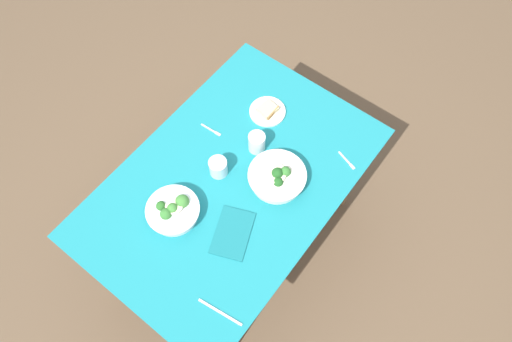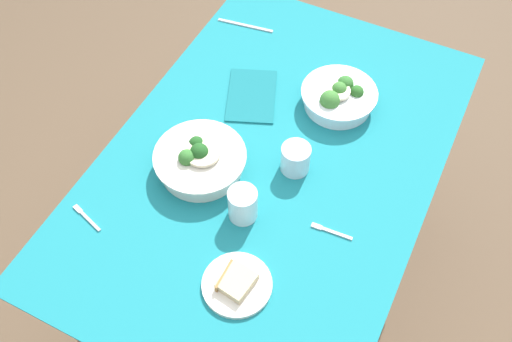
{
  "view_description": "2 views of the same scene",
  "coord_description": "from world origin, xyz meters",
  "px_view_note": "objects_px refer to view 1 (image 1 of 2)",
  "views": [
    {
      "loc": [
        -0.65,
        -0.63,
        2.57
      ],
      "look_at": [
        0.08,
        -0.07,
        0.81
      ],
      "focal_mm": 32.61,
      "sensor_mm": 36.0,
      "label": 1
    },
    {
      "loc": [
        0.89,
        0.39,
        2.05
      ],
      "look_at": [
        0.09,
        -0.01,
        0.81
      ],
      "focal_mm": 40.79,
      "sensor_mm": 36.0,
      "label": 2
    }
  ],
  "objects_px": {
    "broccoli_bowl_near": "(277,177)",
    "fork_by_far_bowl": "(347,161)",
    "bread_side_plate": "(268,111)",
    "table_knife_left": "(220,312)",
    "water_glass_center": "(257,142)",
    "napkin_folded_upper": "(233,233)",
    "fork_by_near_bowl": "(212,130)",
    "water_glass_side": "(218,168)",
    "broccoli_bowl_far": "(173,211)"
  },
  "relations": [
    {
      "from": "fork_by_far_bowl",
      "to": "water_glass_center",
      "type": "bearing_deg",
      "value": -134.78
    },
    {
      "from": "table_knife_left",
      "to": "napkin_folded_upper",
      "type": "relative_size",
      "value": 0.9
    },
    {
      "from": "water_glass_center",
      "to": "fork_by_near_bowl",
      "type": "xyz_separation_m",
      "value": [
        -0.05,
        0.22,
        -0.05
      ]
    },
    {
      "from": "fork_by_far_bowl",
      "to": "fork_by_near_bowl",
      "type": "relative_size",
      "value": 0.97
    },
    {
      "from": "broccoli_bowl_near",
      "to": "bread_side_plate",
      "type": "bearing_deg",
      "value": 43.23
    },
    {
      "from": "fork_by_near_bowl",
      "to": "table_knife_left",
      "type": "height_order",
      "value": "same"
    },
    {
      "from": "broccoli_bowl_near",
      "to": "water_glass_center",
      "type": "distance_m",
      "value": 0.19
    },
    {
      "from": "broccoli_bowl_near",
      "to": "water_glass_side",
      "type": "relative_size",
      "value": 3.02
    },
    {
      "from": "water_glass_side",
      "to": "fork_by_far_bowl",
      "type": "distance_m",
      "value": 0.57
    },
    {
      "from": "broccoli_bowl_far",
      "to": "water_glass_center",
      "type": "distance_m",
      "value": 0.47
    },
    {
      "from": "broccoli_bowl_near",
      "to": "water_glass_side",
      "type": "xyz_separation_m",
      "value": [
        -0.12,
        0.23,
        0.01
      ]
    },
    {
      "from": "bread_side_plate",
      "to": "fork_by_near_bowl",
      "type": "bearing_deg",
      "value": 148.9
    },
    {
      "from": "table_knife_left",
      "to": "napkin_folded_upper",
      "type": "distance_m",
      "value": 0.32
    },
    {
      "from": "broccoli_bowl_far",
      "to": "broccoli_bowl_near",
      "type": "height_order",
      "value": "broccoli_bowl_near"
    },
    {
      "from": "bread_side_plate",
      "to": "table_knife_left",
      "type": "bearing_deg",
      "value": -154.23
    },
    {
      "from": "water_glass_center",
      "to": "table_knife_left",
      "type": "bearing_deg",
      "value": -153.42
    },
    {
      "from": "broccoli_bowl_near",
      "to": "fork_by_far_bowl",
      "type": "height_order",
      "value": "broccoli_bowl_near"
    },
    {
      "from": "bread_side_plate",
      "to": "fork_by_far_bowl",
      "type": "relative_size",
      "value": 1.61
    },
    {
      "from": "broccoli_bowl_near",
      "to": "napkin_folded_upper",
      "type": "relative_size",
      "value": 1.17
    },
    {
      "from": "broccoli_bowl_far",
      "to": "table_knife_left",
      "type": "bearing_deg",
      "value": -115.47
    },
    {
      "from": "water_glass_center",
      "to": "broccoli_bowl_near",
      "type": "bearing_deg",
      "value": -114.99
    },
    {
      "from": "table_knife_left",
      "to": "napkin_folded_upper",
      "type": "xyz_separation_m",
      "value": [
        0.28,
        0.16,
        0.0
      ]
    },
    {
      "from": "table_knife_left",
      "to": "napkin_folded_upper",
      "type": "height_order",
      "value": "napkin_folded_upper"
    },
    {
      "from": "broccoli_bowl_near",
      "to": "fork_by_near_bowl",
      "type": "bearing_deg",
      "value": 86.06
    },
    {
      "from": "bread_side_plate",
      "to": "table_knife_left",
      "type": "xyz_separation_m",
      "value": [
        -0.84,
        -0.41,
        -0.01
      ]
    },
    {
      "from": "bread_side_plate",
      "to": "fork_by_far_bowl",
      "type": "distance_m",
      "value": 0.44
    },
    {
      "from": "table_knife_left",
      "to": "napkin_folded_upper",
      "type": "bearing_deg",
      "value": -67.55
    },
    {
      "from": "fork_by_near_bowl",
      "to": "water_glass_center",
      "type": "bearing_deg",
      "value": 9.71
    },
    {
      "from": "bread_side_plate",
      "to": "broccoli_bowl_far",
      "type": "bearing_deg",
      "value": 180.0
    },
    {
      "from": "bread_side_plate",
      "to": "fork_by_near_bowl",
      "type": "distance_m",
      "value": 0.28
    },
    {
      "from": "napkin_folded_upper",
      "to": "water_glass_center",
      "type": "bearing_deg",
      "value": 23.68
    },
    {
      "from": "fork_by_near_bowl",
      "to": "broccoli_bowl_near",
      "type": "bearing_deg",
      "value": -7.62
    },
    {
      "from": "broccoli_bowl_far",
      "to": "fork_by_near_bowl",
      "type": "height_order",
      "value": "broccoli_bowl_far"
    },
    {
      "from": "water_glass_center",
      "to": "water_glass_side",
      "type": "distance_m",
      "value": 0.21
    },
    {
      "from": "water_glass_side",
      "to": "broccoli_bowl_near",
      "type": "bearing_deg",
      "value": -62.51
    },
    {
      "from": "broccoli_bowl_far",
      "to": "bread_side_plate",
      "type": "height_order",
      "value": "broccoli_bowl_far"
    },
    {
      "from": "bread_side_plate",
      "to": "fork_by_near_bowl",
      "type": "xyz_separation_m",
      "value": [
        -0.24,
        0.14,
        -0.01
      ]
    },
    {
      "from": "broccoli_bowl_far",
      "to": "fork_by_far_bowl",
      "type": "distance_m",
      "value": 0.79
    },
    {
      "from": "fork_by_far_bowl",
      "to": "fork_by_near_bowl",
      "type": "height_order",
      "value": "same"
    },
    {
      "from": "bread_side_plate",
      "to": "water_glass_center",
      "type": "relative_size",
      "value": 1.76
    },
    {
      "from": "broccoli_bowl_far",
      "to": "water_glass_side",
      "type": "distance_m",
      "value": 0.27
    },
    {
      "from": "water_glass_side",
      "to": "napkin_folded_upper",
      "type": "bearing_deg",
      "value": -129.0
    },
    {
      "from": "napkin_folded_upper",
      "to": "table_knife_left",
      "type": "bearing_deg",
      "value": -149.64
    },
    {
      "from": "bread_side_plate",
      "to": "table_knife_left",
      "type": "relative_size",
      "value": 0.88
    },
    {
      "from": "water_glass_side",
      "to": "fork_by_near_bowl",
      "type": "height_order",
      "value": "water_glass_side"
    },
    {
      "from": "napkin_folded_upper",
      "to": "broccoli_bowl_far",
      "type": "bearing_deg",
      "value": 108.4
    },
    {
      "from": "broccoli_bowl_near",
      "to": "table_knife_left",
      "type": "bearing_deg",
      "value": -164.69
    },
    {
      "from": "water_glass_center",
      "to": "fork_by_far_bowl",
      "type": "relative_size",
      "value": 0.91
    },
    {
      "from": "table_knife_left",
      "to": "fork_by_near_bowl",
      "type": "bearing_deg",
      "value": -55.64
    },
    {
      "from": "bread_side_plate",
      "to": "napkin_folded_upper",
      "type": "xyz_separation_m",
      "value": [
        -0.57,
        -0.25,
        -0.01
      ]
    }
  ]
}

